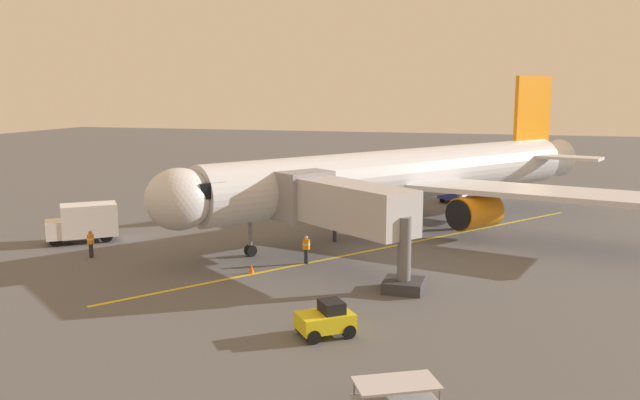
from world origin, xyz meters
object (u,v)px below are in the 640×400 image
object	(u,v)px
airplane	(408,175)
ground_crew_marshaller	(91,244)
ground_crew_loader	(306,249)
tug_near_nose	(326,320)
box_truck_portside	(83,222)
safety_cone_nose_left	(77,228)
ground_crew_wing_walker	(335,229)
jet_bridge	(335,205)
baggage_cart_starboard_side	(396,400)
box_truck_rear_apron	(456,186)
safety_cone_wing_port	(197,219)
safety_cone_nose_right	(251,269)

from	to	relation	value
airplane	ground_crew_marshaller	size ratio (longest dim) A/B	20.33
ground_crew_loader	tug_near_nose	world-z (taller)	ground_crew_loader
box_truck_portside	safety_cone_nose_left	world-z (taller)	box_truck_portside
ground_crew_wing_walker	ground_crew_loader	xyz separation A→B (m)	(0.18, 5.98, 0.00)
ground_crew_marshaller	jet_bridge	bearing A→B (deg)	-172.81
ground_crew_loader	baggage_cart_starboard_side	size ratio (longest dim) A/B	0.58
airplane	tug_near_nose	world-z (taller)	airplane
tug_near_nose	ground_crew_marshaller	bearing A→B (deg)	-25.88
ground_crew_loader	safety_cone_nose_left	distance (m)	19.11
airplane	ground_crew_wing_walker	world-z (taller)	airplane
ground_crew_wing_walker	box_truck_rear_apron	distance (m)	20.84
jet_bridge	safety_cone_nose_left	size ratio (longest dim) A/B	18.76
jet_bridge	baggage_cart_starboard_side	xyz separation A→B (m)	(-6.36, 16.67, -3.11)
airplane	ground_crew_wing_walker	xyz separation A→B (m)	(4.11, 5.86, -3.12)
ground_crew_wing_walker	safety_cone_wing_port	distance (m)	12.50
ground_crew_marshaller	airplane	bearing A→B (deg)	-141.08
box_truck_portside	ground_crew_loader	bearing A→B (deg)	176.06
box_truck_portside	safety_cone_nose_left	bearing A→B (deg)	-46.71
box_truck_portside	safety_cone_wing_port	world-z (taller)	box_truck_portside
jet_bridge	baggage_cart_starboard_side	size ratio (longest dim) A/B	3.49
ground_crew_marshaller	tug_near_nose	xyz separation A→B (m)	(-17.51, 8.50, -0.18)
safety_cone_nose_right	tug_near_nose	bearing A→B (deg)	129.70
safety_cone_nose_left	baggage_cart_starboard_side	bearing A→B (deg)	142.38
ground_crew_loader	tug_near_nose	distance (m)	11.63
box_truck_rear_apron	safety_cone_nose_left	size ratio (longest dim) A/B	8.99
box_truck_portside	safety_cone_nose_right	bearing A→B (deg)	164.01
ground_crew_loader	safety_cone_wing_port	xyz separation A→B (m)	(11.87, -9.27, -0.61)
jet_bridge	tug_near_nose	bearing A→B (deg)	102.63
ground_crew_loader	tug_near_nose	bearing A→B (deg)	111.36
ground_crew_loader	safety_cone_wing_port	size ratio (longest dim) A/B	3.11
airplane	baggage_cart_starboard_side	world-z (taller)	airplane
tug_near_nose	ground_crew_wing_walker	bearing A→B (deg)	-76.42
jet_bridge	baggage_cart_starboard_side	bearing A→B (deg)	110.86
box_truck_rear_apron	safety_cone_nose_left	distance (m)	33.76
box_truck_portside	safety_cone_nose_right	distance (m)	14.53
ground_crew_marshaller	baggage_cart_starboard_side	distance (m)	26.11
airplane	safety_cone_nose_right	world-z (taller)	airplane
jet_bridge	safety_cone_nose_left	xyz separation A→B (m)	(20.64, -4.13, -3.49)
box_truck_portside	safety_cone_nose_left	distance (m)	3.72
tug_near_nose	baggage_cart_starboard_side	world-z (taller)	tug_near_nose
tug_near_nose	box_truck_rear_apron	bearing A→B (deg)	-94.04
box_truck_portside	safety_cone_wing_port	distance (m)	9.34
ground_crew_wing_walker	baggage_cart_starboard_side	size ratio (longest dim) A/B	0.58
safety_cone_nose_right	safety_cone_wing_port	bearing A→B (deg)	-51.98
tug_near_nose	box_truck_portside	size ratio (longest dim) A/B	0.57
ground_crew_marshaller	safety_cone_nose_left	distance (m)	8.17
ground_crew_loader	airplane	bearing A→B (deg)	-109.88
tug_near_nose	box_truck_rear_apron	distance (m)	36.66
ground_crew_marshaller	box_truck_rear_apron	xyz separation A→B (m)	(-20.09, -28.07, 0.50)
jet_bridge	box_truck_rear_apron	xyz separation A→B (m)	(-4.91, -26.15, -2.38)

